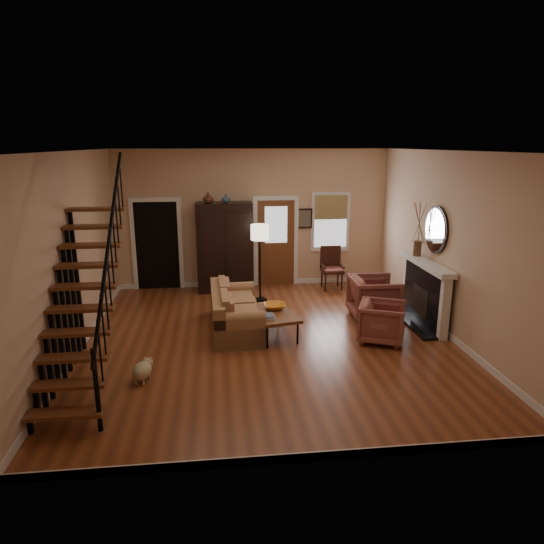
{
  "coord_description": "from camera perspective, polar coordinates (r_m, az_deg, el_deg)",
  "views": [
    {
      "loc": [
        -0.88,
        -8.06,
        3.42
      ],
      "look_at": [
        0.1,
        0.4,
        1.15
      ],
      "focal_mm": 32.0,
      "sensor_mm": 36.0,
      "label": 1
    }
  ],
  "objects": [
    {
      "name": "bowl",
      "position": [
        8.95,
        0.31,
        -4.06
      ],
      "size": [
        0.41,
        0.41,
        0.1
      ],
      "primitive_type": "imported",
      "color": "orange",
      "rests_on": "coffee_table"
    },
    {
      "name": "armchair_right",
      "position": [
        9.93,
        11.93,
        -2.96
      ],
      "size": [
        0.96,
        0.94,
        0.85
      ],
      "primitive_type": "imported",
      "rotation": [
        0.0,
        0.0,
        1.54
      ],
      "color": "maroon",
      "rests_on": "ground"
    },
    {
      "name": "sofa",
      "position": [
        9.15,
        -4.28,
        -4.53
      ],
      "size": [
        0.94,
        2.07,
        0.76
      ],
      "primitive_type": null,
      "rotation": [
        0.0,
        0.0,
        0.03
      ],
      "color": "#9A6D46",
      "rests_on": "ground"
    },
    {
      "name": "fireplace",
      "position": [
        9.83,
        17.76,
        -1.65
      ],
      "size": [
        0.33,
        1.95,
        2.3
      ],
      "color": "black",
      "rests_on": "ground"
    },
    {
      "name": "side_chair",
      "position": [
        11.72,
        7.09,
        0.42
      ],
      "size": [
        0.54,
        0.54,
        1.02
      ],
      "primitive_type": null,
      "color": "#331910",
      "rests_on": "ground"
    },
    {
      "name": "armoire",
      "position": [
        11.46,
        -5.57,
        2.92
      ],
      "size": [
        1.3,
        0.6,
        2.1
      ],
      "primitive_type": null,
      "color": "black",
      "rests_on": "ground"
    },
    {
      "name": "vase_a",
      "position": [
        11.18,
        -7.52,
        8.66
      ],
      "size": [
        0.24,
        0.24,
        0.25
      ],
      "primitive_type": "imported",
      "color": "#4C2619",
      "rests_on": "armoire"
    },
    {
      "name": "armchair_left",
      "position": [
        8.83,
        12.82,
        -5.76
      ],
      "size": [
        1.03,
        1.01,
        0.72
      ],
      "primitive_type": "imported",
      "rotation": [
        0.0,
        0.0,
        1.17
      ],
      "color": "maroon",
      "rests_on": "ground"
    },
    {
      "name": "floor_lamp",
      "position": [
        10.67,
        -1.43,
        1.02
      ],
      "size": [
        0.5,
        0.5,
        1.72
      ],
      "primitive_type": null,
      "rotation": [
        0.0,
        0.0,
        0.31
      ],
      "color": "black",
      "rests_on": "ground"
    },
    {
      "name": "staircase",
      "position": [
        7.26,
        -21.55,
        -0.68
      ],
      "size": [
        0.94,
        2.8,
        3.2
      ],
      "primitive_type": null,
      "color": "brown",
      "rests_on": "ground"
    },
    {
      "name": "dog",
      "position": [
        7.54,
        -15.04,
        -11.29
      ],
      "size": [
        0.37,
        0.49,
        0.31
      ],
      "primitive_type": null,
      "rotation": [
        0.0,
        0.0,
        -0.29
      ],
      "color": "#C3B285",
      "rests_on": "ground"
    },
    {
      "name": "vase_b",
      "position": [
        11.18,
        -5.45,
        8.62
      ],
      "size": [
        0.2,
        0.2,
        0.21
      ],
      "primitive_type": "imported",
      "color": "#334C60",
      "rests_on": "armoire"
    },
    {
      "name": "books",
      "position": [
        8.52,
        -0.46,
        -5.22
      ],
      "size": [
        0.22,
        0.3,
        0.06
      ],
      "primitive_type": null,
      "color": "beige",
      "rests_on": "coffee_table"
    },
    {
      "name": "coffee_table",
      "position": [
        8.9,
        0.11,
        -6.08
      ],
      "size": [
        0.94,
        1.32,
        0.46
      ],
      "primitive_type": null,
      "rotation": [
        0.0,
        0.0,
        0.21
      ],
      "color": "brown",
      "rests_on": "ground"
    },
    {
      "name": "room",
      "position": [
        10.02,
        -3.83,
        3.87
      ],
      "size": [
        7.0,
        7.33,
        3.3
      ],
      "color": "brown",
      "rests_on": "ground"
    }
  ]
}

